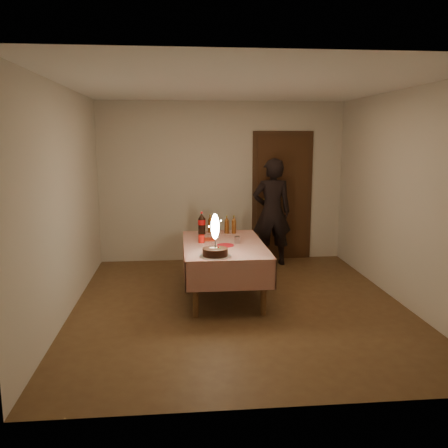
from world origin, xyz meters
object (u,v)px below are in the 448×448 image
(birthday_cake, at_px, (215,246))
(clear_cup, at_px, (237,240))
(red_plate, at_px, (225,245))
(photographer, at_px, (272,212))
(amber_bottle_left, at_px, (210,224))
(amber_bottle_mid, at_px, (227,225))
(amber_bottle_right, at_px, (234,225))
(red_cup, at_px, (201,239))
(cola_bottle, at_px, (202,223))
(dining_table, at_px, (224,251))

(birthday_cake, relative_size, clear_cup, 5.41)
(red_plate, bearing_deg, photographer, 60.27)
(birthday_cake, bearing_deg, amber_bottle_left, 88.46)
(amber_bottle_mid, bearing_deg, birthday_cake, -101.61)
(red_plate, distance_m, clear_cup, 0.21)
(red_plate, relative_size, amber_bottle_right, 0.86)
(amber_bottle_right, bearing_deg, photographer, 49.38)
(red_cup, relative_size, clear_cup, 1.11)
(cola_bottle, distance_m, photographer, 1.43)
(amber_bottle_mid, bearing_deg, dining_table, -99.39)
(birthday_cake, distance_m, photographer, 2.36)
(amber_bottle_left, height_order, amber_bottle_mid, same)
(cola_bottle, bearing_deg, photographer, 35.83)
(dining_table, xyz_separation_m, cola_bottle, (-0.25, 0.62, 0.25))
(photographer, bearing_deg, dining_table, -122.06)
(dining_table, distance_m, photographer, 1.74)
(red_cup, relative_size, amber_bottle_right, 0.39)
(red_cup, distance_m, amber_bottle_left, 0.68)
(amber_bottle_mid, relative_size, photographer, 0.15)
(amber_bottle_mid, bearing_deg, photographer, 45.28)
(red_plate, height_order, amber_bottle_left, amber_bottle_left)
(birthday_cake, distance_m, red_plate, 0.56)
(amber_bottle_left, distance_m, amber_bottle_mid, 0.24)
(red_plate, distance_m, photographer, 1.83)
(dining_table, bearing_deg, amber_bottle_mid, 80.61)
(amber_bottle_right, relative_size, photographer, 0.15)
(dining_table, relative_size, red_cup, 17.20)
(amber_bottle_left, bearing_deg, cola_bottle, -137.96)
(clear_cup, distance_m, amber_bottle_right, 0.64)
(cola_bottle, distance_m, amber_bottle_mid, 0.36)
(dining_table, height_order, clear_cup, clear_cup)
(cola_bottle, bearing_deg, dining_table, -68.22)
(cola_bottle, xyz_separation_m, amber_bottle_right, (0.45, 0.01, -0.03))
(red_plate, bearing_deg, clear_cup, 37.43)
(red_cup, bearing_deg, amber_bottle_right, 49.21)
(birthday_cake, height_order, red_cup, birthday_cake)
(cola_bottle, distance_m, amber_bottle_left, 0.17)
(dining_table, relative_size, red_plate, 7.82)
(amber_bottle_left, distance_m, photographer, 1.26)
(dining_table, relative_size, photographer, 1.01)
(clear_cup, relative_size, amber_bottle_left, 0.35)
(amber_bottle_left, bearing_deg, amber_bottle_mid, -21.60)
(red_cup, distance_m, amber_bottle_mid, 0.69)
(red_cup, height_order, cola_bottle, cola_bottle)
(birthday_cake, distance_m, amber_bottle_right, 1.33)
(birthday_cake, relative_size, red_cup, 4.87)
(clear_cup, height_order, photographer, photographer)
(birthday_cake, bearing_deg, cola_bottle, 94.01)
(amber_bottle_right, height_order, photographer, photographer)
(clear_cup, xyz_separation_m, amber_bottle_right, (0.03, 0.63, 0.07))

